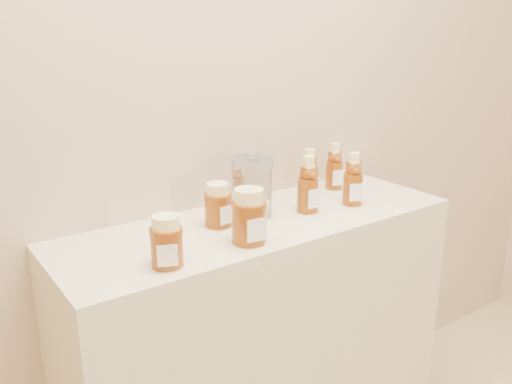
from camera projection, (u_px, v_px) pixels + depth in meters
wall_back at (222, 56)px, 1.58m from camera, size 3.50×0.02×2.70m
display_table at (261, 354)px, 1.70m from camera, size 1.20×0.40×0.90m
bear_bottle_back_left at (264, 178)px, 1.70m from camera, size 0.06×0.06×0.16m
bear_bottle_back_mid at (310, 170)px, 1.74m from camera, size 0.07×0.07×0.18m
bear_bottle_back_right at (335, 163)px, 1.83m from camera, size 0.07×0.07×0.18m
bear_bottle_front_left at (308, 180)px, 1.60m from camera, size 0.07×0.07×0.20m
bear_bottle_front_right at (353, 175)px, 1.67m from camera, size 0.08×0.08×0.19m
honey_jar_left at (166, 241)px, 1.25m from camera, size 0.10×0.10×0.12m
honey_jar_back at (218, 205)px, 1.50m from camera, size 0.09×0.09×0.12m
honey_jar_front at (249, 216)px, 1.38m from camera, size 0.10×0.10×0.14m
glass_canister at (252, 185)px, 1.57m from camera, size 0.15×0.15×0.19m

